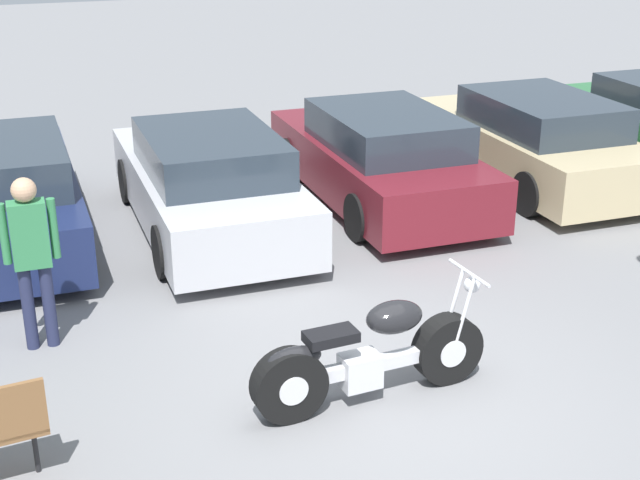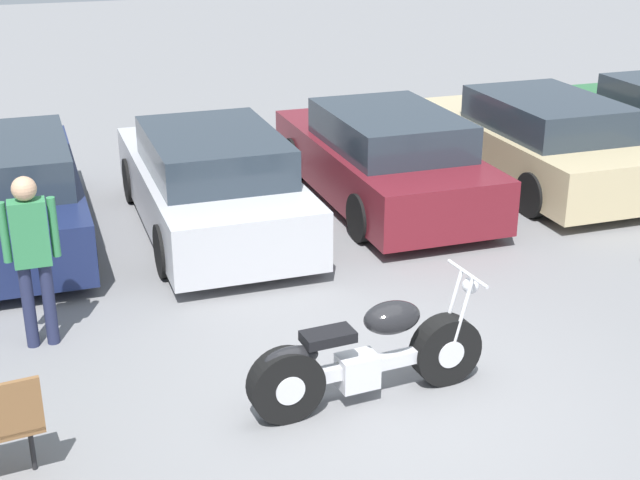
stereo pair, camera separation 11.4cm
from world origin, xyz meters
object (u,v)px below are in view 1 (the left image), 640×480
(parked_car_navy, at_px, (1,194))
(parked_car_silver, at_px, (208,183))
(parked_car_maroon, at_px, (379,158))
(parked_car_champagne, at_px, (532,140))
(person_standing, at_px, (31,249))
(motorcycle, at_px, (369,357))

(parked_car_navy, relative_size, parked_car_silver, 1.00)
(parked_car_maroon, bearing_deg, parked_car_champagne, 1.60)
(parked_car_maroon, distance_m, parked_car_champagne, 2.51)
(person_standing, bearing_deg, parked_car_navy, 94.69)
(motorcycle, xyz_separation_m, parked_car_navy, (-2.85, 4.95, 0.22))
(motorcycle, height_order, person_standing, person_standing)
(parked_car_silver, height_order, person_standing, person_standing)
(motorcycle, xyz_separation_m, person_standing, (-2.61, 1.96, 0.61))
(person_standing, bearing_deg, motorcycle, -36.94)
(parked_car_maroon, bearing_deg, motorcycle, -114.22)
(parked_car_silver, xyz_separation_m, parked_car_champagne, (5.01, 0.35, 0.00))
(parked_car_champagne, bearing_deg, motorcycle, -133.76)
(parked_car_silver, distance_m, parked_car_champagne, 5.03)
(parked_car_navy, distance_m, parked_car_champagne, 7.52)
(motorcycle, bearing_deg, parked_car_navy, 119.94)
(parked_car_navy, distance_m, person_standing, 3.03)
(parked_car_silver, relative_size, parked_car_maroon, 1.00)
(motorcycle, bearing_deg, parked_car_silver, 94.37)
(parked_car_navy, relative_size, person_standing, 2.59)
(parked_car_champagne, bearing_deg, parked_car_navy, 179.41)
(motorcycle, xyz_separation_m, parked_car_maroon, (2.16, 4.81, 0.22))
(parked_car_navy, xyz_separation_m, person_standing, (0.25, -2.99, 0.39))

